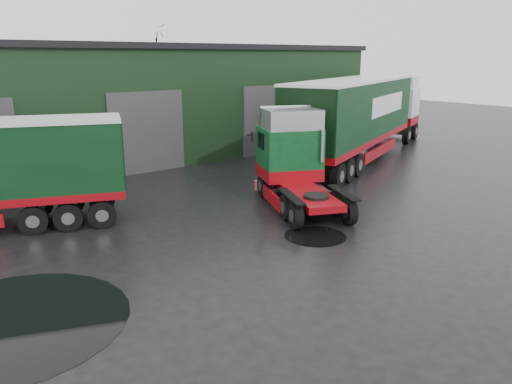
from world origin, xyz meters
TOP-DOWN VIEW (x-y plane):
  - ground at (0.00, 0.00)m, footprint 100.00×100.00m
  - warehouse at (2.00, 20.00)m, footprint 32.40×12.40m
  - hero_tractor at (3.59, 4.50)m, footprint 4.77×6.48m
  - lorry_right at (11.68, 9.00)m, footprint 17.12×9.36m
  - wash_bucket at (5.65, 4.82)m, footprint 0.36×0.36m
  - tree_back_b at (10.00, 30.00)m, footprint 4.40×4.40m
  - puddle_1 at (1.88, 2.09)m, footprint 2.01×2.01m
  - puddle_2 at (-7.26, 2.42)m, footprint 5.16×5.16m

SIDE VIEW (x-z plane):
  - ground at x=0.00m, z-range 0.00..0.00m
  - puddle_1 at x=1.88m, z-range 0.00..0.01m
  - puddle_2 at x=-7.26m, z-range 0.00..0.01m
  - wash_bucket at x=5.65m, z-range 0.00..0.26m
  - hero_tractor at x=3.59m, z-range 0.00..3.71m
  - lorry_right at x=11.68m, z-range 0.00..4.54m
  - warehouse at x=2.00m, z-range 0.01..6.31m
  - tree_back_b at x=10.00m, z-range 0.00..7.50m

